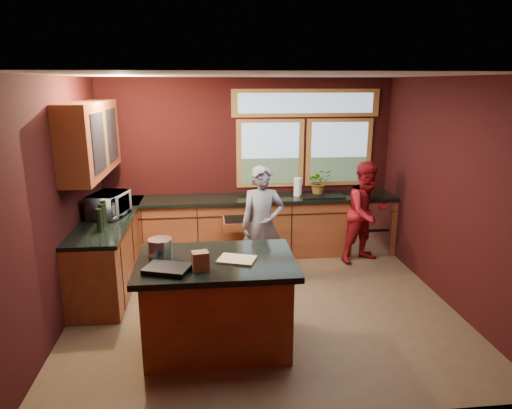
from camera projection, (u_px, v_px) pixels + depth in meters
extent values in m
plane|color=brown|center=(263.00, 304.00, 5.57)|extent=(4.50, 4.50, 0.00)
cube|color=black|center=(248.00, 166.00, 7.14)|extent=(4.50, 0.02, 2.70)
cube|color=black|center=(297.00, 264.00, 3.30)|extent=(4.50, 0.02, 2.70)
cube|color=black|center=(60.00, 203.00, 4.99)|extent=(0.02, 4.00, 2.70)
cube|color=black|center=(450.00, 193.00, 5.46)|extent=(0.02, 4.00, 2.70)
cube|color=silver|center=(264.00, 75.00, 4.87)|extent=(4.50, 4.00, 0.02)
cube|color=#839EB5|center=(270.00, 154.00, 7.11)|extent=(1.06, 0.02, 1.06)
cube|color=#839EB5|center=(339.00, 152.00, 7.23)|extent=(1.06, 0.02, 1.06)
cube|color=#A56B2F|center=(306.00, 103.00, 6.97)|extent=(2.30, 0.02, 0.42)
cube|color=#572C14|center=(90.00, 138.00, 5.67)|extent=(0.36, 1.80, 0.90)
cube|color=#572C14|center=(250.00, 227.00, 7.09)|extent=(4.50, 0.60, 0.88)
cube|color=black|center=(250.00, 199.00, 6.96)|extent=(4.50, 0.64, 0.05)
cube|color=#B7B7BC|center=(365.00, 225.00, 7.27)|extent=(0.60, 0.58, 0.85)
cube|color=black|center=(321.00, 197.00, 7.05)|extent=(0.66, 0.46, 0.05)
cube|color=#572C14|center=(110.00, 252.00, 6.08)|extent=(0.60, 2.30, 0.88)
cube|color=black|center=(108.00, 218.00, 5.96)|extent=(0.64, 2.30, 0.05)
cube|color=#572C14|center=(217.00, 306.00, 4.61)|extent=(1.40, 0.90, 0.88)
cube|color=black|center=(216.00, 262.00, 4.48)|extent=(1.55, 1.05, 0.06)
imported|color=slate|center=(262.00, 225.00, 6.06)|extent=(0.58, 0.38, 1.58)
imported|color=maroon|center=(367.00, 212.00, 6.75)|extent=(0.90, 0.81, 1.52)
imported|color=#999999|center=(109.00, 205.00, 5.92)|extent=(0.51, 0.64, 0.31)
imported|color=#999999|center=(319.00, 182.00, 7.07)|extent=(0.36, 0.31, 0.40)
cylinder|color=white|center=(298.00, 187.00, 7.01)|extent=(0.12, 0.12, 0.28)
cube|color=tan|center=(237.00, 259.00, 4.45)|extent=(0.41, 0.35, 0.02)
cylinder|color=silver|center=(160.00, 247.00, 4.54)|extent=(0.24, 0.24, 0.18)
cube|color=brown|center=(200.00, 261.00, 4.20)|extent=(0.17, 0.15, 0.18)
cube|color=black|center=(168.00, 269.00, 4.18)|extent=(0.47, 0.40, 0.05)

